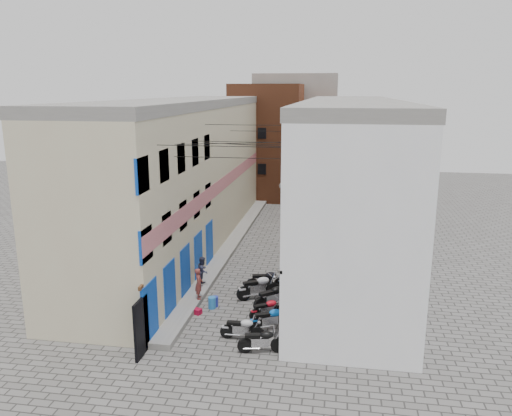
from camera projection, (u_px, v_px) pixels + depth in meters
The scene contains 21 objects.
ground at pixel (212, 355), 18.44m from camera, with size 90.00×90.00×0.00m, color #5B5855.
plinth at pixel (232, 244), 31.21m from camera, with size 0.90×26.00×0.25m, color slate.
building_left at pixel (184, 174), 30.61m from camera, with size 5.10×27.00×9.00m.
building_right at pixel (349, 178), 29.05m from camera, with size 5.94×26.00×9.00m.
building_far_brick_left at pixel (267, 142), 44.45m from camera, with size 6.00×6.00×10.00m, color brown.
building_far_brick_right at pixel (324, 151), 45.80m from camera, with size 5.00×6.00×8.00m, color brown.
building_far_concrete at pixel (296, 131), 49.77m from camera, with size 8.00×5.00×11.00m, color slate.
far_shopfront at pixel (285, 190), 42.33m from camera, with size 2.00×0.30×2.40m, color black.
overhead_wires at pixel (248, 141), 24.11m from camera, with size 5.80×13.02×1.32m.
motorcycle_a at pixel (262, 340), 18.50m from camera, with size 0.57×1.82×1.05m, color black, non-canonical shape.
motorcycle_b at pixel (242, 327), 19.50m from camera, with size 0.56×1.76×1.02m, color silver, non-canonical shape.
motorcycle_c at pixel (271, 318), 20.25m from camera, with size 0.59×1.86×1.08m, color blue, non-canonical shape.
motorcycle_d at pixel (267, 308), 21.26m from camera, with size 0.53×1.67×0.97m, color red, non-canonical shape.
motorcycle_e at pixel (273, 295), 22.31m from camera, with size 0.64×2.03×1.18m, color black, non-canonical shape.
motorcycle_f at pixel (258, 286), 23.30m from camera, with size 0.68×2.15×1.24m, color #BAB9BE, non-canonical shape.
motorcycle_g at pixel (266, 279), 24.22m from camera, with size 0.63×1.99×1.15m, color black, non-canonical shape.
person_a at pixel (199, 284), 22.65m from camera, with size 0.52×0.34×1.44m, color brown.
person_b at pixel (203, 271), 24.30m from camera, with size 0.69×0.54×1.41m, color #2F3147.
water_jug_near at pixel (212, 303), 22.31m from camera, with size 0.34×0.34×0.53m, color #2675BF.
water_jug_far at pixel (215, 301), 22.51m from camera, with size 0.30×0.30×0.47m, color #2130A9.
red_crate at pixel (197, 311), 21.78m from camera, with size 0.38×0.28×0.24m, color maroon.
Camera 1 is at (4.36, -16.17, 9.59)m, focal length 35.00 mm.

